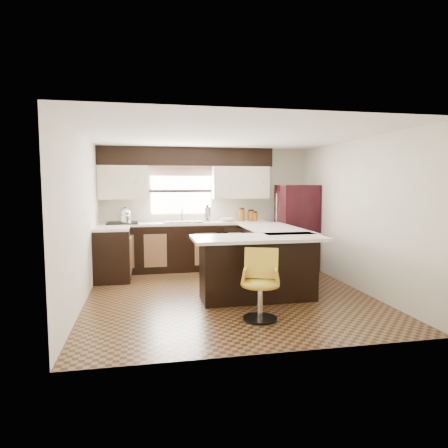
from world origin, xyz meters
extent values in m
plane|color=#49301A|center=(0.00, 0.00, 0.00)|extent=(4.40, 4.40, 0.00)
plane|color=silver|center=(0.00, 0.00, 2.40)|extent=(4.40, 4.40, 0.00)
plane|color=beige|center=(0.00, 2.20, 1.20)|extent=(4.40, 0.00, 4.40)
plane|color=beige|center=(0.00, -2.20, 1.20)|extent=(4.40, 0.00, 4.40)
plane|color=beige|center=(-2.10, 0.00, 1.20)|extent=(0.00, 4.40, 4.40)
plane|color=beige|center=(2.10, 0.00, 1.20)|extent=(0.00, 4.40, 4.40)
cube|color=black|center=(-0.45, 1.90, 0.45)|extent=(3.30, 0.60, 0.90)
cube|color=black|center=(-1.80, 1.25, 0.45)|extent=(0.60, 0.70, 0.90)
cube|color=silver|center=(-0.45, 1.90, 0.92)|extent=(3.30, 0.60, 0.04)
cube|color=silver|center=(-1.80, 1.25, 0.92)|extent=(0.60, 0.70, 0.04)
cube|color=black|center=(-0.40, 2.03, 2.22)|extent=(3.40, 0.35, 0.36)
cube|color=beige|center=(-1.62, 2.03, 1.72)|extent=(0.94, 0.35, 0.64)
cube|color=beige|center=(0.68, 2.03, 1.72)|extent=(1.14, 0.35, 0.64)
cube|color=white|center=(-0.50, 2.18, 1.55)|extent=(1.20, 0.02, 0.90)
cube|color=#D19B93|center=(-0.50, 2.14, 1.94)|extent=(1.30, 0.06, 0.18)
cube|color=#B2B2B7|center=(-0.50, 1.88, 0.96)|extent=(0.75, 0.45, 0.03)
cube|color=black|center=(0.55, 1.61, 0.43)|extent=(0.58, 0.03, 0.78)
cube|color=black|center=(-1.65, 1.88, 0.96)|extent=(0.58, 0.50, 0.02)
cube|color=black|center=(0.90, 0.62, 0.45)|extent=(0.60, 1.95, 0.90)
cube|color=black|center=(0.38, -0.35, 0.45)|extent=(1.65, 0.60, 0.90)
cube|color=silver|center=(0.95, 0.62, 0.92)|extent=(0.84, 1.95, 0.04)
cube|color=silver|center=(0.35, -0.44, 0.92)|extent=(1.89, 0.84, 0.04)
cube|color=black|center=(1.72, 1.56, 0.84)|extent=(0.72, 0.69, 1.67)
cylinder|color=silver|center=(-0.02, 1.90, 1.09)|extent=(0.14, 0.14, 0.30)
imported|color=white|center=(0.36, 1.90, 0.98)|extent=(0.37, 0.37, 0.07)
cylinder|color=brown|center=(0.69, 1.92, 1.06)|extent=(0.12, 0.12, 0.24)
cylinder|color=brown|center=(0.88, 1.92, 1.04)|extent=(0.13, 0.13, 0.20)
cylinder|color=brown|center=(0.95, 1.92, 1.03)|extent=(0.14, 0.14, 0.17)
camera|label=1|loc=(-1.24, -5.88, 1.70)|focal=32.00mm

